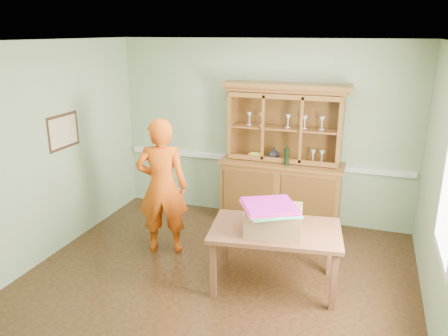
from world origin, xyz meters
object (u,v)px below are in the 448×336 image
at_px(dining_table, 275,235).
at_px(cardboard_box, 274,220).
at_px(person, 162,187).
at_px(china_hutch, 282,177).

xyz_separation_m(dining_table, cardboard_box, (-0.01, -0.09, 0.22)).
bearing_deg(person, dining_table, 148.86).
xyz_separation_m(china_hutch, person, (-1.28, -1.32, 0.16)).
relative_size(china_hutch, person, 1.17).
distance_m(cardboard_box, person, 1.62).
bearing_deg(cardboard_box, china_hutch, 98.81).
distance_m(china_hutch, cardboard_box, 1.80).
bearing_deg(china_hutch, dining_table, -80.46).
relative_size(china_hutch, cardboard_box, 3.53).
xyz_separation_m(china_hutch, dining_table, (0.28, -1.69, -0.11)).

